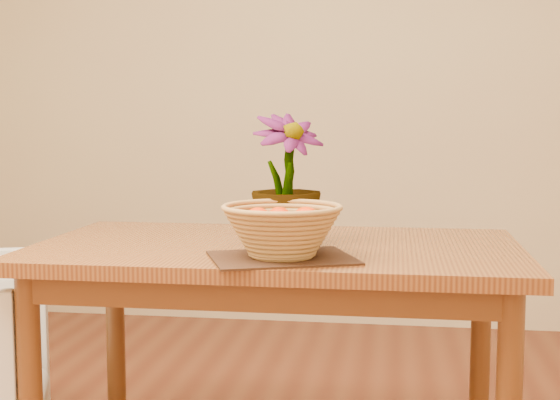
# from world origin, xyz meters

# --- Properties ---
(wall_back) EXTENTS (4.00, 0.02, 2.70)m
(wall_back) POSITION_xyz_m (0.00, 2.25, 1.35)
(wall_back) COLOR beige
(wall_back) RESTS_ON floor
(table) EXTENTS (1.40, 0.80, 0.75)m
(table) POSITION_xyz_m (0.00, 0.30, 0.66)
(table) COLOR brown
(table) RESTS_ON floor
(placemat) EXTENTS (0.44, 0.39, 0.01)m
(placemat) POSITION_xyz_m (0.05, 0.06, 0.75)
(placemat) COLOR #351D13
(placemat) RESTS_ON table
(wicker_basket) EXTENTS (0.32, 0.32, 0.13)m
(wicker_basket) POSITION_xyz_m (0.05, 0.06, 0.82)
(wicker_basket) COLOR tan
(wicker_basket) RESTS_ON placemat
(orange_pile) EXTENTS (0.20, 0.19, 0.08)m
(orange_pile) POSITION_xyz_m (0.05, 0.06, 0.85)
(orange_pile) COLOR #FB3504
(orange_pile) RESTS_ON wicker_basket
(potted_plant) EXTENTS (0.30, 0.30, 0.38)m
(potted_plant) POSITION_xyz_m (0.03, 0.30, 0.94)
(potted_plant) COLOR #1E4E16
(potted_plant) RESTS_ON table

